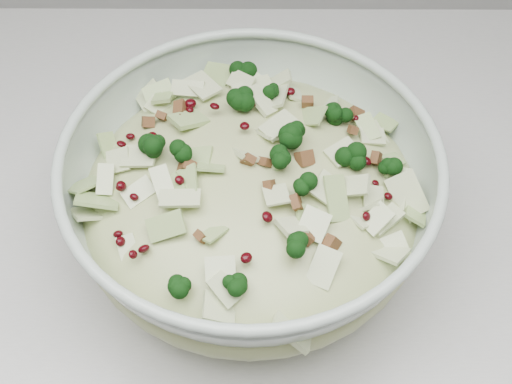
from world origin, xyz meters
TOP-DOWN VIEW (x-y plane):
  - counter at (0.00, 1.70)m, footprint 3.60×0.60m
  - mixing_bowl at (-0.41, 1.60)m, footprint 0.41×0.41m
  - salad at (-0.41, 1.60)m, footprint 0.37×0.37m

SIDE VIEW (x-z plane):
  - counter at x=0.00m, z-range 0.00..0.90m
  - mixing_bowl at x=-0.41m, z-range 0.90..1.04m
  - salad at x=-0.41m, z-range 0.92..1.06m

